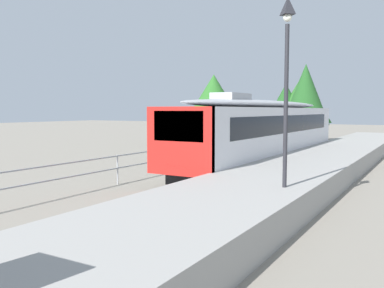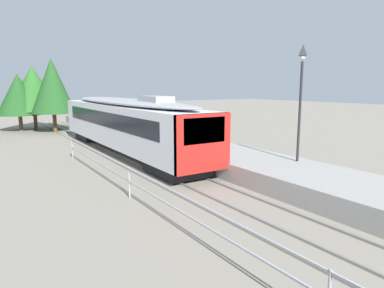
{
  "view_description": "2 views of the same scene",
  "coord_description": "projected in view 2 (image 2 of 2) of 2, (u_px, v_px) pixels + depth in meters",
  "views": [
    {
      "loc": [
        8.12,
        7.74,
        3.11
      ],
      "look_at": [
        0.0,
        21.54,
        1.8
      ],
      "focal_mm": 38.85,
      "sensor_mm": 36.0,
      "label": 1
    },
    {
      "loc": [
        -8.27,
        8.73,
        4.38
      ],
      "look_at": [
        0.0,
        21.54,
        1.8
      ],
      "focal_mm": 31.9,
      "sensor_mm": 36.0,
      "label": 2
    }
  ],
  "objects": [
    {
      "name": "ground_plane",
      "position": [
        127.0,
        190.0,
        14.55
      ],
      "size": [
        160.0,
        160.0,
        0.0
      ],
      "primitive_type": "plane",
      "color": "gray"
    },
    {
      "name": "carpark_fence",
      "position": [
        329.0,
        288.0,
        5.95
      ],
      "size": [
        0.06,
        36.06,
        1.25
      ],
      "color": "#9EA0A5",
      "rests_on": "ground"
    },
    {
      "name": "tree_behind_station_far",
      "position": [
        52.0,
        86.0,
        32.34
      ],
      "size": [
        4.06,
        4.06,
        7.04
      ],
      "color": "brown",
      "rests_on": "ground"
    },
    {
      "name": "platform_lamp_mid_platform",
      "position": [
        301.0,
        81.0,
        15.47
      ],
      "size": [
        0.34,
        0.34,
        5.35
      ],
      "color": "#232328",
      "rests_on": "station_platform"
    },
    {
      "name": "tree_behind_carpark",
      "position": [
        18.0,
        95.0,
        33.48
      ],
      "size": [
        4.29,
        4.29,
        5.62
      ],
      "color": "brown",
      "rests_on": "ground"
    },
    {
      "name": "tree_distant_left",
      "position": [
        33.0,
        89.0,
        34.58
      ],
      "size": [
        5.38,
        5.38,
        6.43
      ],
      "color": "brown",
      "rests_on": "ground"
    },
    {
      "name": "station_platform",
      "position": [
        239.0,
        163.0,
        17.81
      ],
      "size": [
        3.9,
        60.0,
        0.9
      ],
      "primitive_type": "cube",
      "color": "#999691",
      "rests_on": "ground"
    },
    {
      "name": "commuter_train",
      "position": [
        125.0,
        122.0,
        22.04
      ],
      "size": [
        2.82,
        18.22,
        3.74
      ],
      "color": "silver",
      "rests_on": "track_rails"
    },
    {
      "name": "track_rails",
      "position": [
        187.0,
        179.0,
        16.14
      ],
      "size": [
        3.2,
        60.0,
        0.14
      ],
      "color": "gray",
      "rests_on": "ground"
    }
  ]
}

